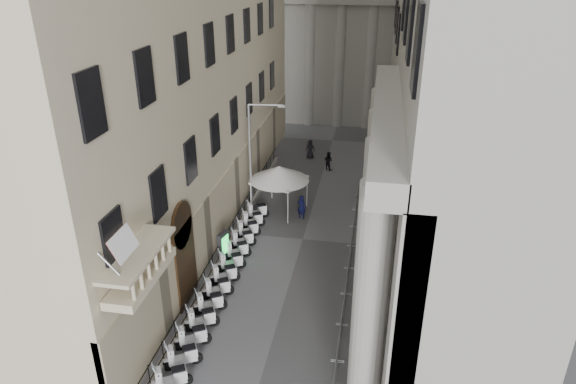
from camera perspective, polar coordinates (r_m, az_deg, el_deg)
name	(u,v)px	position (r m, az deg, el deg)	size (l,w,h in m)	color
iron_fence	(232,243)	(32.27, -6.27, -5.61)	(0.30, 28.00, 1.40)	black
blue_awning	(372,198)	(38.24, 9.35, -0.69)	(1.60, 3.00, 3.00)	navy
scooter_2	(184,366)	(24.03, -11.49, -18.46)	(0.56, 1.40, 1.50)	silver
scooter_3	(194,346)	(24.90, -10.42, -16.52)	(0.56, 1.40, 1.50)	silver
scooter_4	(203,328)	(25.80, -9.45, -14.72)	(0.56, 1.40, 1.50)	silver
scooter_5	(211,312)	(26.73, -8.55, -13.03)	(0.56, 1.40, 1.50)	silver
scooter_6	(219,297)	(27.69, -7.73, -11.45)	(0.56, 1.40, 1.50)	silver
scooter_7	(225,283)	(28.67, -6.97, -9.98)	(0.56, 1.40, 1.50)	silver
scooter_8	(232,270)	(29.67, -6.26, -8.61)	(0.56, 1.40, 1.50)	silver
scooter_9	(238,258)	(30.70, -5.61, -7.32)	(0.56, 1.40, 1.50)	silver
scooter_10	(243,247)	(31.74, -5.01, -6.12)	(0.56, 1.40, 1.50)	silver
scooter_11	(248,237)	(32.80, -4.44, -4.99)	(0.56, 1.40, 1.50)	silver
scooter_12	(253,227)	(33.87, -3.92, -3.94)	(0.56, 1.40, 1.50)	silver
scooter_13	(257,218)	(34.96, -3.42, -2.95)	(0.56, 1.40, 1.50)	silver
barrier_1	(335,383)	(23.01, 5.22, -20.37)	(0.60, 2.40, 1.10)	#A2A4A9
barrier_2	(340,343)	(24.83, 5.78, -16.31)	(0.60, 2.40, 1.10)	#A2A4A9
barrier_3	(344,309)	(26.77, 6.25, -12.81)	(0.60, 2.40, 1.10)	#A2A4A9
barrier_4	(348,281)	(28.79, 6.64, -9.80)	(0.60, 2.40, 1.10)	#A2A4A9
barrier_5	(351,257)	(30.88, 6.97, -7.18)	(0.60, 2.40, 1.10)	#A2A4A9
barrier_6	(353,236)	(33.03, 7.25, -4.90)	(0.60, 2.40, 1.10)	#A2A4A9
barrier_7	(355,218)	(35.22, 7.50, -2.91)	(0.60, 2.40, 1.10)	#A2A4A9
barrier_8	(357,202)	(37.45, 7.72, -1.15)	(0.60, 2.40, 1.10)	#A2A4A9
security_tent	(275,170)	(35.40, -1.41, 2.42)	(4.08, 4.08, 3.32)	silver
street_lamp	(254,149)	(34.53, -3.81, 4.80)	(2.47, 0.43, 7.55)	#989BA1
info_kiosk	(223,247)	(29.92, -7.19, -6.11)	(0.48, 0.96, 1.95)	black
pedestrian_a	(302,207)	(34.55, 1.52, -1.67)	(0.62, 0.41, 1.71)	#0E1038
pedestrian_b	(328,161)	(42.67, 4.50, 3.49)	(0.76, 0.59, 1.56)	black
pedestrian_c	(310,149)	(45.01, 2.48, 4.78)	(0.81, 0.53, 1.66)	black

